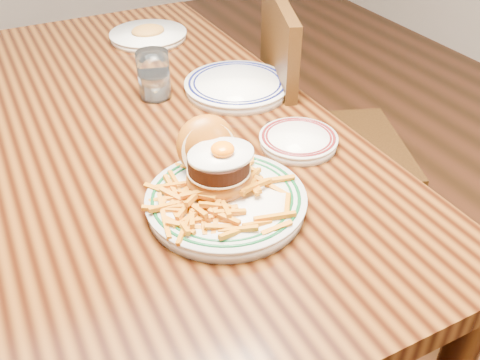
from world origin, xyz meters
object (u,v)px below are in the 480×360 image
main_plate (223,186)px  chair_right (313,137)px  side_plate (298,140)px  table (148,151)px

main_plate → chair_right: bearing=45.5°
chair_right → side_plate: (-0.28, -0.33, 0.25)m
chair_right → table: bearing=27.4°
table → side_plate: 0.40m
main_plate → side_plate: (0.24, 0.11, -0.02)m
table → main_plate: (0.03, -0.38, 0.13)m
main_plate → side_plate: bearing=30.0°
chair_right → main_plate: 0.74m
table → chair_right: size_ratio=1.68×
main_plate → table: bearing=100.2°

